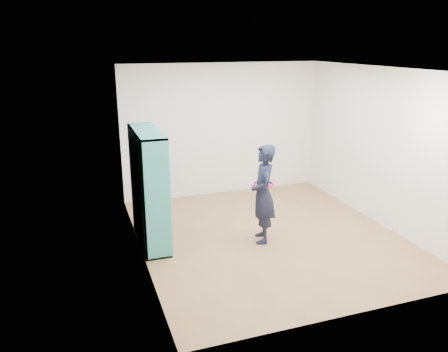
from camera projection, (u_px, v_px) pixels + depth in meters
name	position (u px, v px, depth m)	size (l,w,h in m)	color
floor	(268.00, 235.00, 7.00)	(4.50, 4.50, 0.00)	#8D6040
ceiling	(273.00, 69.00, 6.23)	(4.50, 4.50, 0.00)	white
wall_left	(138.00, 169.00, 5.99)	(0.02, 4.50, 2.60)	silver
wall_right	(380.00, 147.00, 7.24)	(0.02, 4.50, 2.60)	silver
wall_back	(223.00, 130.00, 8.65)	(4.00, 0.02, 2.60)	silver
wall_front	(361.00, 208.00, 4.58)	(4.00, 0.02, 2.60)	silver
bookshelf	(147.00, 189.00, 6.55)	(0.38, 1.31, 1.75)	teal
person	(263.00, 194.00, 6.61)	(0.51, 0.64, 1.53)	black
smartphone	(252.00, 186.00, 6.64)	(0.01, 0.10, 0.13)	silver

